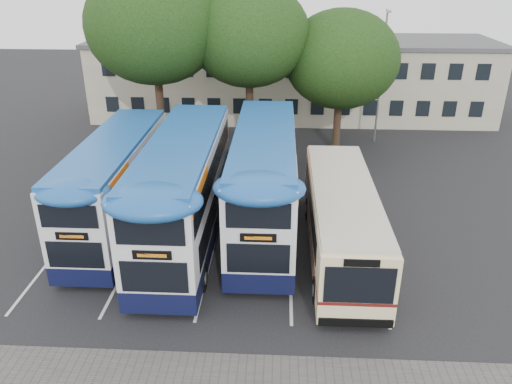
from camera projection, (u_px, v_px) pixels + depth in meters
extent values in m
plane|color=black|center=(298.00, 317.00, 18.29)|extent=(120.00, 120.00, 0.00)
cube|color=silver|center=(65.00, 240.00, 23.32)|extent=(0.12, 11.00, 0.01)
cube|color=silver|center=(139.00, 242.00, 23.15)|extent=(0.12, 11.00, 0.01)
cube|color=silver|center=(214.00, 244.00, 22.99)|extent=(0.12, 11.00, 0.01)
cube|color=silver|center=(290.00, 246.00, 22.83)|extent=(0.12, 11.00, 0.01)
cube|color=silver|center=(367.00, 249.00, 22.66)|extent=(0.12, 11.00, 0.01)
cube|color=#A79E86|center=(291.00, 79.00, 41.50)|extent=(32.00, 8.00, 6.00)
cube|color=#4C4C4F|center=(292.00, 41.00, 40.22)|extent=(32.40, 8.40, 0.30)
cube|color=black|center=(291.00, 107.00, 38.40)|extent=(30.00, 0.06, 1.20)
cube|color=black|center=(292.00, 70.00, 37.23)|extent=(30.00, 0.06, 1.20)
cylinder|color=gray|center=(381.00, 80.00, 34.24)|extent=(0.14, 0.14, 9.00)
cube|color=gray|center=(388.00, 10.00, 32.36)|extent=(0.12, 0.80, 0.12)
cube|color=gray|center=(389.00, 11.00, 32.01)|extent=(0.25, 0.50, 0.12)
cylinder|color=black|center=(161.00, 112.00, 32.01)|extent=(0.50, 0.50, 6.17)
ellipsoid|color=black|center=(154.00, 25.00, 29.79)|extent=(8.19, 8.19, 6.96)
cylinder|color=black|center=(250.00, 113.00, 32.70)|extent=(0.50, 0.50, 5.71)
ellipsoid|color=black|center=(249.00, 35.00, 30.63)|extent=(7.48, 7.48, 6.36)
cylinder|color=black|center=(337.00, 119.00, 33.45)|extent=(0.50, 0.50, 4.56)
ellipsoid|color=black|center=(342.00, 59.00, 31.80)|extent=(7.36, 7.36, 6.26)
cube|color=black|center=(121.00, 215.00, 24.16)|extent=(2.55, 10.73, 0.82)
cube|color=silver|center=(116.00, 177.00, 23.33)|extent=(2.55, 10.73, 3.17)
cube|color=#1B54A4|center=(112.00, 144.00, 22.64)|extent=(2.50, 10.51, 0.31)
cube|color=black|center=(120.00, 191.00, 23.97)|extent=(2.59, 9.50, 1.02)
cube|color=black|center=(114.00, 163.00, 23.03)|extent=(2.59, 10.12, 0.92)
cube|color=orange|center=(117.00, 183.00, 19.54)|extent=(0.02, 3.27, 0.56)
cube|color=black|center=(72.00, 236.00, 18.48)|extent=(1.23, 0.06, 0.31)
cylinder|color=black|center=(117.00, 191.00, 27.13)|extent=(0.31, 1.02, 1.02)
cylinder|color=black|center=(159.00, 192.00, 27.02)|extent=(0.31, 1.02, 1.02)
cylinder|color=black|center=(70.00, 257.00, 21.11)|extent=(0.31, 1.02, 1.02)
cylinder|color=black|center=(124.00, 258.00, 21.00)|extent=(0.31, 1.02, 1.02)
cube|color=black|center=(187.00, 225.00, 23.05)|extent=(2.80, 11.76, 0.90)
cube|color=silver|center=(184.00, 182.00, 22.13)|extent=(2.80, 11.76, 3.47)
cube|color=#1B54A4|center=(181.00, 144.00, 21.38)|extent=(2.74, 11.52, 0.34)
cube|color=black|center=(186.00, 198.00, 22.83)|extent=(2.84, 10.42, 1.12)
cube|color=black|center=(183.00, 166.00, 21.80)|extent=(2.84, 11.09, 1.01)
cube|color=orange|center=(201.00, 190.00, 17.97)|extent=(0.02, 3.58, 0.62)
cube|color=black|center=(152.00, 255.00, 16.82)|extent=(1.34, 0.06, 0.34)
cylinder|color=black|center=(175.00, 197.00, 26.29)|extent=(0.34, 1.12, 1.12)
cylinder|color=black|center=(222.00, 198.00, 26.18)|extent=(0.34, 1.12, 1.12)
cylinder|color=black|center=(138.00, 276.00, 19.70)|extent=(0.34, 1.12, 1.12)
cylinder|color=black|center=(201.00, 278.00, 19.58)|extent=(0.34, 1.12, 1.12)
cube|color=black|center=(264.00, 214.00, 24.10)|extent=(2.77, 11.62, 0.89)
cube|color=silver|center=(264.00, 173.00, 23.19)|extent=(2.77, 11.62, 3.43)
cube|color=#1B54A4|center=(264.00, 136.00, 22.45)|extent=(2.71, 11.39, 0.33)
cube|color=black|center=(264.00, 188.00, 23.89)|extent=(2.81, 10.29, 1.11)
cube|color=black|center=(264.00, 157.00, 22.86)|extent=(2.81, 10.96, 1.00)
cube|color=orange|center=(297.00, 178.00, 19.08)|extent=(0.02, 3.54, 0.61)
cube|color=black|center=(258.00, 238.00, 17.94)|extent=(1.33, 0.06, 0.33)
cylinder|color=black|center=(243.00, 189.00, 27.31)|extent=(0.33, 1.11, 1.11)
cylinder|color=black|center=(289.00, 190.00, 27.19)|extent=(0.33, 1.11, 1.11)
cylinder|color=black|center=(231.00, 260.00, 20.79)|extent=(0.33, 1.11, 1.11)
cylinder|color=black|center=(291.00, 262.00, 20.67)|extent=(0.33, 1.11, 1.11)
cube|color=#B30D0B|center=(294.00, 148.00, 24.05)|extent=(0.02, 4.43, 0.94)
cube|color=#FFE8AA|center=(342.00, 219.00, 21.66)|extent=(2.69, 10.76, 2.74)
cube|color=beige|center=(344.00, 189.00, 21.07)|extent=(2.58, 10.33, 0.22)
cube|color=black|center=(341.00, 204.00, 21.96)|extent=(2.73, 8.61, 0.97)
cube|color=#5F1613|center=(341.00, 228.00, 21.86)|extent=(2.72, 10.78, 0.13)
cube|color=black|center=(360.00, 285.00, 16.62)|extent=(2.37, 0.06, 1.40)
cylinder|color=black|center=(317.00, 290.00, 18.89)|extent=(0.32, 1.08, 1.08)
cylinder|color=black|center=(382.00, 292.00, 18.78)|extent=(0.32, 1.08, 1.08)
cylinder|color=black|center=(309.00, 209.00, 25.13)|extent=(0.32, 1.08, 1.08)
cylinder|color=black|center=(358.00, 210.00, 25.02)|extent=(0.32, 1.08, 1.08)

